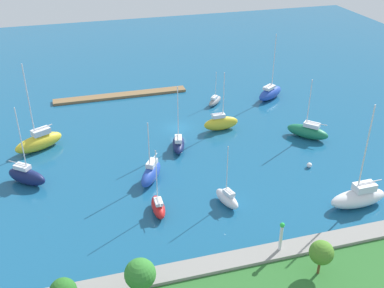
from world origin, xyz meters
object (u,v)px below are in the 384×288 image
object	(u,v)px
sailboat_blue_east_end	(151,173)
sailboat_white_by_breakwater	(227,198)
park_tree_west	(321,253)
sailboat_yellow_along_channel	(39,141)
sailboat_navy_off_beacon	(178,143)
sailboat_gray_far_south	(215,101)
sailboat_blue_lone_south	(270,93)
sailboat_yellow_mid_basin	(221,123)
sailboat_green_center_basin	(308,131)
sailboat_navy_inner_mooring	(27,176)
pier_dock	(121,95)
mooring_buoy_white	(309,165)
sailboat_white_near_pier	(359,197)
sailboat_red_outer_mooring	(158,207)
harbor_beacon	(281,234)
park_tree_center	(140,274)

from	to	relation	value
sailboat_blue_east_end	sailboat_white_by_breakwater	xyz separation A→B (m)	(-8.51, 8.27, -0.31)
park_tree_west	sailboat_yellow_along_channel	size ratio (longest dim) A/B	0.29
sailboat_yellow_along_channel	sailboat_navy_off_beacon	bearing A→B (deg)	137.62
sailboat_navy_off_beacon	sailboat_gray_far_south	distance (m)	18.79
sailboat_blue_lone_south	sailboat_yellow_mid_basin	distance (m)	17.29
sailboat_green_center_basin	sailboat_navy_inner_mooring	bearing A→B (deg)	48.38
pier_dock	sailboat_yellow_along_channel	bearing A→B (deg)	49.16
sailboat_blue_lone_south	pier_dock	bearing A→B (deg)	128.23
sailboat_gray_far_south	sailboat_blue_lone_south	xyz separation A→B (m)	(-11.46, 0.38, 0.52)
mooring_buoy_white	pier_dock	bearing A→B (deg)	-56.13
sailboat_white_near_pier	sailboat_navy_off_beacon	bearing A→B (deg)	-49.82
sailboat_white_by_breakwater	park_tree_west	bearing A→B (deg)	-178.63
sailboat_gray_far_south	sailboat_green_center_basin	distance (m)	20.37
sailboat_red_outer_mooring	sailboat_blue_lone_south	world-z (taller)	sailboat_blue_lone_south
sailboat_green_center_basin	sailboat_yellow_mid_basin	distance (m)	14.71
pier_dock	sailboat_yellow_mid_basin	xyz separation A→B (m)	(-14.65, 19.47, 1.08)
pier_dock	mooring_buoy_white	distance (m)	42.02
sailboat_blue_east_end	sailboat_white_by_breakwater	world-z (taller)	sailboat_blue_east_end
sailboat_yellow_along_channel	sailboat_green_center_basin	size ratio (longest dim) A/B	1.40
sailboat_white_by_breakwater	sailboat_green_center_basin	world-z (taller)	sailboat_green_center_basin
sailboat_green_center_basin	sailboat_navy_inner_mooring	world-z (taller)	sailboat_navy_inner_mooring
mooring_buoy_white	harbor_beacon	bearing A→B (deg)	52.15
sailboat_red_outer_mooring	sailboat_white_near_pier	size ratio (longest dim) A/B	0.63
sailboat_yellow_mid_basin	park_tree_center	bearing A→B (deg)	-121.74
sailboat_green_center_basin	pier_dock	bearing A→B (deg)	2.91
harbor_beacon	sailboat_white_by_breakwater	distance (m)	11.60
sailboat_white_by_breakwater	sailboat_yellow_mid_basin	distance (m)	21.75
pier_dock	sailboat_white_by_breakwater	distance (m)	41.14
pier_dock	harbor_beacon	world-z (taller)	harbor_beacon
sailboat_blue_east_end	sailboat_yellow_mid_basin	xyz separation A→B (m)	(-14.83, -12.54, 0.03)
park_tree_center	mooring_buoy_white	bearing A→B (deg)	-146.97
sailboat_gray_far_south	sailboat_red_outer_mooring	size ratio (longest dim) A/B	0.72
sailboat_navy_off_beacon	pier_dock	bearing A→B (deg)	27.90
sailboat_blue_east_end	sailboat_yellow_mid_basin	bearing A→B (deg)	162.72
pier_dock	sailboat_white_near_pier	world-z (taller)	sailboat_white_near_pier
sailboat_green_center_basin	mooring_buoy_white	world-z (taller)	sailboat_green_center_basin
sailboat_navy_off_beacon	sailboat_red_outer_mooring	xyz separation A→B (m)	(6.70, 15.62, -0.00)
sailboat_white_by_breakwater	pier_dock	bearing A→B (deg)	-4.43
park_tree_center	sailboat_yellow_mid_basin	xyz separation A→B (m)	(-20.17, -34.23, -2.68)
sailboat_white_by_breakwater	sailboat_white_near_pier	xyz separation A→B (m)	(-16.51, 4.94, 0.37)
sailboat_green_center_basin	sailboat_yellow_along_channel	bearing A→B (deg)	35.63
mooring_buoy_white	sailboat_green_center_basin	bearing A→B (deg)	-116.39
harbor_beacon	sailboat_red_outer_mooring	bearing A→B (deg)	-46.21
park_tree_west	sailboat_navy_inner_mooring	xyz separation A→B (m)	(30.36, -27.69, -2.39)
harbor_beacon	sailboat_blue_east_end	size ratio (longest dim) A/B	0.39
sailboat_gray_far_south	sailboat_red_outer_mooring	bearing A→B (deg)	-167.11
harbor_beacon	mooring_buoy_white	world-z (taller)	harbor_beacon
sailboat_blue_east_end	sailboat_blue_lone_south	world-z (taller)	sailboat_blue_lone_south
sailboat_white_near_pier	mooring_buoy_white	xyz separation A→B (m)	(1.42, -10.34, -0.98)
sailboat_white_by_breakwater	sailboat_blue_lone_south	distance (m)	37.07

